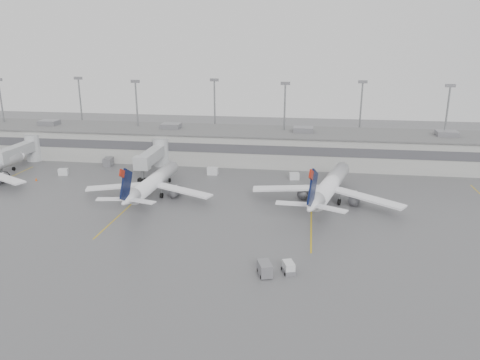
# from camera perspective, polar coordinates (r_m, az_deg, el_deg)

# --- Properties ---
(ground) EXTENTS (260.00, 260.00, 0.00)m
(ground) POSITION_cam_1_polar(r_m,az_deg,el_deg) (70.81, -5.85, -9.38)
(ground) COLOR #525255
(ground) RESTS_ON ground
(terminal) EXTENTS (152.00, 17.00, 9.45)m
(terminal) POSITION_cam_1_polar(r_m,az_deg,el_deg) (123.50, 0.64, 4.25)
(terminal) COLOR #9F9F9A
(terminal) RESTS_ON ground
(light_masts) EXTENTS (142.40, 8.00, 20.60)m
(light_masts) POSITION_cam_1_polar(r_m,az_deg,el_deg) (127.67, 1.01, 8.25)
(light_masts) COLOR gray
(light_masts) RESTS_ON ground
(jet_bridge_left) EXTENTS (4.00, 17.20, 7.00)m
(jet_bridge_left) POSITION_cam_1_polar(r_m,az_deg,el_deg) (131.84, -24.85, 3.35)
(jet_bridge_left) COLOR #A6A8AB
(jet_bridge_left) RESTS_ON ground
(jet_bridge_right) EXTENTS (4.00, 17.20, 7.00)m
(jet_bridge_right) POSITION_cam_1_polar(r_m,az_deg,el_deg) (116.54, -10.24, 3.05)
(jet_bridge_right) COLOR #A6A8AB
(jet_bridge_right) RESTS_ON ground
(stand_markings) EXTENTS (105.25, 40.00, 0.01)m
(stand_markings) POSITION_cam_1_polar(r_m,az_deg,el_deg) (92.40, -2.24, -2.87)
(stand_markings) COLOR #C49E0B
(stand_markings) RESTS_ON ground
(jet_mid_left) EXTENTS (26.72, 29.99, 9.70)m
(jet_mid_left) POSITION_cam_1_polar(r_m,az_deg,el_deg) (97.04, -10.64, -0.31)
(jet_mid_left) COLOR white
(jet_mid_left) RESTS_ON ground
(jet_mid_right) EXTENTS (29.00, 32.91, 10.84)m
(jet_mid_right) POSITION_cam_1_polar(r_m,az_deg,el_deg) (93.49, 10.77, -0.75)
(jet_mid_right) COLOR white
(jet_mid_right) RESTS_ON ground
(baggage_tug) EXTENTS (2.26, 2.83, 1.59)m
(baggage_tug) POSITION_cam_1_polar(r_m,az_deg,el_deg) (66.39, 5.94, -10.67)
(baggage_tug) COLOR silver
(baggage_tug) RESTS_ON ground
(baggage_cart) EXTENTS (2.49, 3.25, 1.84)m
(baggage_cart) POSITION_cam_1_polar(r_m,az_deg,el_deg) (65.34, 3.04, -10.74)
(baggage_cart) COLOR slate
(baggage_cart) RESTS_ON ground
(gse_uld_a) EXTENTS (2.45, 1.93, 1.53)m
(gse_uld_a) POSITION_cam_1_polar(r_m,az_deg,el_deg) (118.87, -20.73, 0.93)
(gse_uld_a) COLOR silver
(gse_uld_a) RESTS_ON ground
(gse_uld_b) EXTENTS (2.52, 1.70, 1.76)m
(gse_uld_b) POSITION_cam_1_polar(r_m,az_deg,el_deg) (111.61, -3.36, 1.09)
(gse_uld_b) COLOR silver
(gse_uld_b) RESTS_ON ground
(gse_uld_c) EXTENTS (2.45, 1.87, 1.56)m
(gse_uld_c) POSITION_cam_1_polar(r_m,az_deg,el_deg) (108.36, 6.62, 0.47)
(gse_uld_c) COLOR silver
(gse_uld_c) RESTS_ON ground
(gse_loader) EXTENTS (2.39, 3.45, 2.02)m
(gse_loader) POSITION_cam_1_polar(r_m,az_deg,el_deg) (124.03, -15.77, 2.16)
(gse_loader) COLOR slate
(gse_loader) RESTS_ON ground
(cone_a) EXTENTS (0.46, 0.46, 0.73)m
(cone_a) POSITION_cam_1_polar(r_m,az_deg,el_deg) (116.59, -23.60, 0.10)
(cone_a) COLOR #DC4F04
(cone_a) RESTS_ON ground
(cone_b) EXTENTS (0.39, 0.39, 0.61)m
(cone_b) POSITION_cam_1_polar(r_m,az_deg,el_deg) (105.34, -15.52, -0.81)
(cone_b) COLOR #DC4F04
(cone_b) RESTS_ON ground
(cone_c) EXTENTS (0.39, 0.39, 0.62)m
(cone_c) POSITION_cam_1_polar(r_m,az_deg,el_deg) (102.12, 10.64, -1.03)
(cone_c) COLOR #DC4F04
(cone_c) RESTS_ON ground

